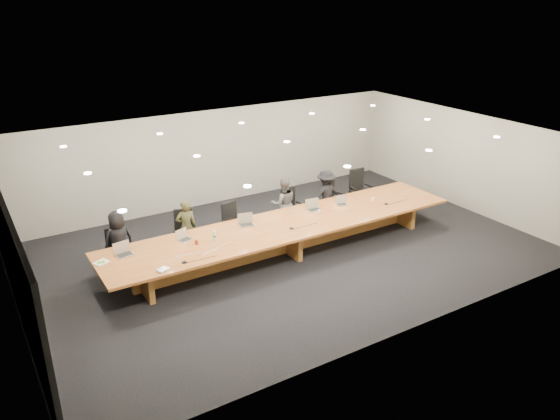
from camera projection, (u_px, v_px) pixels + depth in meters
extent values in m
plane|color=black|center=(286.00, 252.00, 13.35)|extent=(12.00, 12.00, 0.00)
cube|color=#BAB7A9|center=(214.00, 157.00, 15.99)|extent=(12.00, 0.02, 2.80)
cube|color=black|center=(12.00, 260.00, 9.95)|extent=(0.08, 7.84, 2.74)
cube|color=#984F21|center=(287.00, 225.00, 13.08)|extent=(9.00, 1.80, 0.06)
cube|color=brown|center=(286.00, 239.00, 13.22)|extent=(7.65, 0.15, 0.69)
cube|color=brown|center=(142.00, 277.00, 11.47)|extent=(0.12, 1.26, 0.69)
cube|color=brown|center=(286.00, 239.00, 13.22)|extent=(0.12, 1.26, 0.69)
cube|color=brown|center=(397.00, 210.00, 14.96)|extent=(0.12, 1.26, 0.69)
imported|color=black|center=(119.00, 241.00, 12.27)|extent=(0.74, 0.53, 1.41)
imported|color=#32321B|center=(186.00, 227.00, 13.06)|extent=(0.55, 0.41, 1.35)
imported|color=#4C4C4E|center=(283.00, 204.00, 14.40)|extent=(0.82, 0.73, 1.42)
imported|color=black|center=(326.00, 195.00, 14.99)|extent=(0.95, 0.59, 1.42)
cylinder|color=silver|center=(215.00, 236.00, 12.12)|extent=(0.09, 0.09, 0.24)
cylinder|color=maroon|center=(196.00, 242.00, 11.98)|extent=(0.08, 0.08, 0.10)
cone|color=silver|center=(319.00, 212.00, 13.62)|extent=(0.09, 0.09, 0.10)
cone|color=white|center=(373.00, 199.00, 14.49)|extent=(0.09, 0.09, 0.09)
cube|color=white|center=(101.00, 262.00, 11.18)|extent=(0.35, 0.32, 0.02)
cube|color=#5AB430|center=(101.00, 262.00, 11.16)|extent=(0.14, 0.08, 0.02)
cube|color=#A2A2A6|center=(163.00, 270.00, 10.88)|extent=(0.27, 0.24, 0.03)
cone|color=black|center=(184.00, 262.00, 11.19)|extent=(0.17, 0.17, 0.03)
cone|color=black|center=(292.00, 228.00, 12.79)|extent=(0.15, 0.15, 0.03)
cone|color=black|center=(386.00, 204.00, 14.25)|extent=(0.16, 0.16, 0.03)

